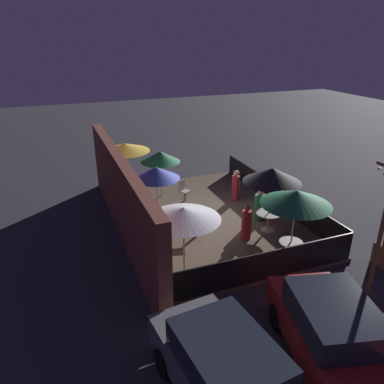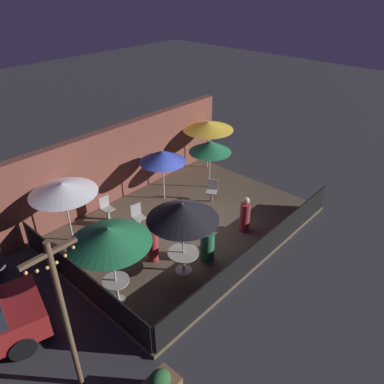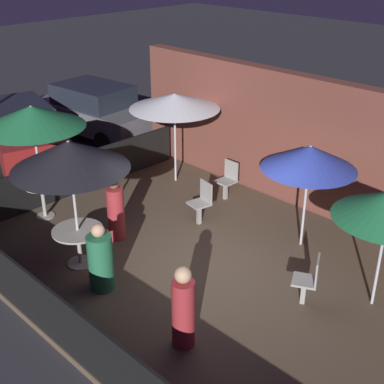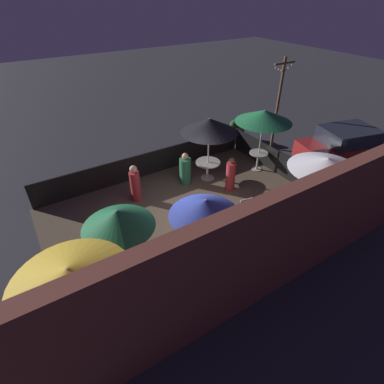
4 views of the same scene
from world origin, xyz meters
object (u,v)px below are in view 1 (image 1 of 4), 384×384
at_px(dining_table_0, 269,216).
at_px(parked_car_1, 227,374).
at_px(patio_chair_0, 184,190).
at_px(patio_chair_1, 163,236).
at_px(patio_umbrella_2, 160,157).
at_px(patio_umbrella_5, 125,147).
at_px(patio_umbrella_0, 272,175).
at_px(patron_0, 236,186).
at_px(dining_table_1, 291,247).
at_px(parked_car_0, 332,333).
at_px(patron_2, 246,224).
at_px(patron_1, 260,206).
at_px(patio_umbrella_3, 184,213).
at_px(patio_umbrella_1, 296,198).
at_px(light_post, 383,225).
at_px(patio_chair_2, 194,224).
at_px(patio_umbrella_4, 156,173).

bearing_deg(dining_table_0, parked_car_1, 141.94).
height_order(patio_chair_0, patio_chair_1, patio_chair_0).
bearing_deg(patio_umbrella_2, patio_umbrella_5, 42.99).
xyz_separation_m(patio_umbrella_0, patron_0, (2.92, -0.15, -1.55)).
relative_size(dining_table_1, parked_car_0, 0.18).
bearing_deg(patio_umbrella_0, patron_2, 103.70).
height_order(patio_chair_0, patron_1, patron_1).
relative_size(patio_umbrella_3, dining_table_0, 2.36).
bearing_deg(patio_umbrella_1, parked_car_0, 158.21).
height_order(patio_umbrella_1, patron_2, patio_umbrella_1).
bearing_deg(patron_2, patio_umbrella_3, -41.92).
relative_size(patio_umbrella_3, patio_chair_1, 2.45).
distance_m(patio_chair_0, light_post, 8.43).
xyz_separation_m(patio_umbrella_3, patron_1, (2.36, -3.99, -1.48)).
distance_m(light_post, parked_car_1, 5.68).
relative_size(patio_chair_1, light_post, 0.22).
relative_size(patio_umbrella_2, patron_1, 1.65).
distance_m(patio_umbrella_3, dining_table_1, 3.67).
bearing_deg(patio_umbrella_2, patio_umbrella_0, -148.39).
bearing_deg(light_post, patron_0, 4.70).
relative_size(patio_umbrella_0, patron_2, 1.87).
bearing_deg(patio_chair_0, patio_umbrella_1, -13.94).
bearing_deg(patio_umbrella_0, patio_umbrella_1, 166.29).
relative_size(dining_table_0, light_post, 0.23).
distance_m(patio_umbrella_5, patio_chair_2, 5.64).
distance_m(patron_0, parked_car_1, 9.87).
distance_m(dining_table_1, parked_car_1, 5.44).
xyz_separation_m(patio_chair_0, patron_1, (-2.78, -2.13, 0.06)).
xyz_separation_m(dining_table_0, dining_table_1, (-2.10, 0.51, 0.02)).
xyz_separation_m(patron_2, parked_car_0, (-5.36, 0.86, 0.13)).
bearing_deg(parked_car_0, patio_umbrella_5, 24.56).
distance_m(patio_umbrella_0, parked_car_1, 7.47).
xyz_separation_m(patio_umbrella_0, parked_car_1, (-5.77, 4.52, -1.45)).
xyz_separation_m(patio_chair_2, parked_car_1, (-6.30, 1.81, 0.21)).
bearing_deg(patron_0, patio_chair_0, 1.45).
height_order(patio_chair_1, light_post, light_post).
xyz_separation_m(dining_table_0, patron_0, (2.92, -0.15, 0.06)).
bearing_deg(parked_car_0, light_post, -46.42).
bearing_deg(dining_table_1, patron_1, -12.74).
distance_m(patio_umbrella_3, patio_umbrella_4, 4.00).
height_order(patio_umbrella_0, patron_1, patio_umbrella_0).
bearing_deg(patio_chair_1, dining_table_1, -30.78).
height_order(patio_umbrella_0, patio_umbrella_4, patio_umbrella_0).
xyz_separation_m(patio_umbrella_2, patio_chair_2, (-3.93, -0.03, -1.34)).
relative_size(patio_chair_0, patron_2, 0.70).
bearing_deg(patio_umbrella_5, patio_chair_2, -166.34).
relative_size(patio_chair_1, patron_0, 0.66).
height_order(patio_chair_1, parked_car_1, parked_car_1).
height_order(patio_umbrella_2, dining_table_1, patio_umbrella_2).
xyz_separation_m(patio_umbrella_4, dining_table_1, (-4.63, -2.97, -1.27)).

